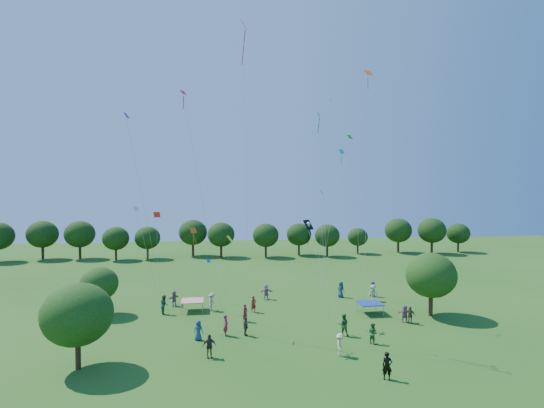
# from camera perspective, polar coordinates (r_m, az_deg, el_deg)

# --- Properties ---
(near_tree_west) EXTENTS (4.72, 4.72, 5.88)m
(near_tree_west) POSITION_cam_1_polar(r_m,az_deg,el_deg) (32.51, -24.70, -13.33)
(near_tree_west) COLOR #422B19
(near_tree_west) RESTS_ON ground
(near_tree_north) EXTENTS (3.61, 3.61, 4.69)m
(near_tree_north) POSITION_cam_1_polar(r_m,az_deg,el_deg) (45.13, -22.22, -9.89)
(near_tree_north) COLOR #422B19
(near_tree_north) RESTS_ON ground
(near_tree_east) EXTENTS (4.78, 4.78, 6.11)m
(near_tree_east) POSITION_cam_1_polar(r_m,az_deg,el_deg) (44.13, 20.60, -8.96)
(near_tree_east) COLOR #422B19
(near_tree_east) RESTS_ON ground
(treeline) EXTENTS (88.01, 8.77, 6.77)m
(treeline) POSITION_cam_1_polar(r_m,az_deg,el_deg) (77.30, -5.38, -4.07)
(treeline) COLOR #422B19
(treeline) RESTS_ON ground
(tent_red_stripe) EXTENTS (2.20, 2.20, 1.10)m
(tent_red_stripe) POSITION_cam_1_polar(r_m,az_deg,el_deg) (44.38, -10.65, -12.67)
(tent_red_stripe) COLOR red
(tent_red_stripe) RESTS_ON ground
(tent_blue) EXTENTS (2.20, 2.20, 1.10)m
(tent_blue) POSITION_cam_1_polar(r_m,az_deg,el_deg) (43.83, 13.02, -12.87)
(tent_blue) COLOR #173196
(tent_blue) RESTS_ON ground
(man_in_black) EXTENTS (0.74, 0.57, 1.77)m
(man_in_black) POSITION_cam_1_polar(r_m,az_deg,el_deg) (30.05, 15.23, -20.28)
(man_in_black) COLOR black
(man_in_black) RESTS_ON ground
(crowd_person_0) EXTENTS (0.90, 1.00, 1.79)m
(crowd_person_0) POSITION_cam_1_polar(r_m,az_deg,el_deg) (49.53, 9.24, -11.28)
(crowd_person_0) COLOR navy
(crowd_person_0) RESTS_ON ground
(crowd_person_1) EXTENTS (0.70, 0.72, 1.64)m
(crowd_person_1) POSITION_cam_1_polar(r_m,az_deg,el_deg) (40.48, -3.63, -14.40)
(crowd_person_1) COLOR maroon
(crowd_person_1) RESTS_ON ground
(crowd_person_2) EXTENTS (0.80, 0.92, 1.65)m
(crowd_person_2) POSITION_cam_1_polar(r_m,az_deg,el_deg) (36.02, 13.37, -16.54)
(crowd_person_2) COLOR #2C632A
(crowd_person_2) RESTS_ON ground
(crowd_person_3) EXTENTS (0.88, 1.19, 1.67)m
(crowd_person_3) POSITION_cam_1_polar(r_m,az_deg,el_deg) (33.13, 9.15, -18.18)
(crowd_person_3) COLOR beige
(crowd_person_3) RESTS_ON ground
(crowd_person_4) EXTENTS (1.08, 0.65, 1.71)m
(crowd_person_4) POSITION_cam_1_polar(r_m,az_deg,el_deg) (32.75, -8.45, -18.37)
(crowd_person_4) COLOR #37312C
(crowd_person_4) RESTS_ON ground
(crowd_person_5) EXTENTS (1.55, 0.62, 1.63)m
(crowd_person_5) POSITION_cam_1_polar(r_m,az_deg,el_deg) (48.12, -0.79, -11.74)
(crowd_person_5) COLOR #99598D
(crowd_person_5) RESTS_ON ground
(crowd_person_6) EXTENTS (0.90, 0.69, 1.62)m
(crowd_person_6) POSITION_cam_1_polar(r_m,az_deg,el_deg) (36.31, -9.87, -16.39)
(crowd_person_6) COLOR navy
(crowd_person_6) RESTS_ON ground
(crowd_person_7) EXTENTS (0.45, 0.68, 1.77)m
(crowd_person_7) POSITION_cam_1_polar(r_m,az_deg,el_deg) (36.99, -6.22, -15.90)
(crowd_person_7) COLOR maroon
(crowd_person_7) RESTS_ON ground
(crowd_person_8) EXTENTS (0.79, 1.05, 1.89)m
(crowd_person_8) POSITION_cam_1_polar(r_m,az_deg,el_deg) (43.97, -14.29, -12.96)
(crowd_person_8) COLOR #235336
(crowd_person_8) RESTS_ON ground
(crowd_person_9) EXTENTS (0.86, 1.27, 1.78)m
(crowd_person_9) POSITION_cam_1_polar(r_m,az_deg,el_deg) (44.23, -8.11, -12.90)
(crowd_person_9) COLOR #AEA08B
(crowd_person_9) RESTS_ON ground
(crowd_person_10) EXTENTS (0.98, 0.93, 1.58)m
(crowd_person_10) POSITION_cam_1_polar(r_m,az_deg,el_deg) (41.79, 18.10, -14.01)
(crowd_person_10) COLOR #3D3731
(crowd_person_10) RESTS_ON ground
(crowd_person_11) EXTENTS (1.41, 1.45, 1.60)m
(crowd_person_11) POSITION_cam_1_polar(r_m,az_deg,el_deg) (46.65, -13.05, -12.26)
(crowd_person_11) COLOR #89507E
(crowd_person_11) RESTS_ON ground
(crowd_person_12) EXTENTS (0.59, 0.91, 1.70)m
(crowd_person_12) POSITION_cam_1_polar(r_m,az_deg,el_deg) (50.60, 13.39, -11.07)
(crowd_person_12) COLOR navy
(crowd_person_12) RESTS_ON ground
(crowd_person_13) EXTENTS (0.73, 0.64, 1.65)m
(crowd_person_13) POSITION_cam_1_polar(r_m,az_deg,el_deg) (43.33, -2.50, -13.29)
(crowd_person_13) COLOR maroon
(crowd_person_13) RESTS_ON ground
(crowd_person_14) EXTENTS (0.98, 0.67, 1.82)m
(crowd_person_14) POSITION_cam_1_polar(r_m,az_deg,el_deg) (37.31, 9.59, -15.72)
(crowd_person_14) COLOR #265323
(crowd_person_14) RESTS_ON ground
(crowd_person_15) EXTENTS (1.27, 0.82, 1.80)m
(crowd_person_15) POSITION_cam_1_polar(r_m,az_deg,el_deg) (48.64, 13.44, -11.54)
(crowd_person_15) COLOR #C3AC9C
(crowd_person_15) RESTS_ON ground
(crowd_person_16) EXTENTS (0.67, 1.01, 1.58)m
(crowd_person_16) POSITION_cam_1_polar(r_m,az_deg,el_deg) (36.86, -3.55, -16.11)
(crowd_person_16) COLOR #3D3831
(crowd_person_16) RESTS_ON ground
(crowd_person_17) EXTENTS (1.58, 1.02, 1.60)m
(crowd_person_17) POSITION_cam_1_polar(r_m,az_deg,el_deg) (42.09, 17.41, -13.88)
(crowd_person_17) COLOR #9F5C83
(crowd_person_17) RESTS_ON ground
(pirate_kite) EXTENTS (2.33, 4.59, 8.15)m
(pirate_kite) POSITION_cam_1_polar(r_m,az_deg,el_deg) (38.70, 4.99, -3.01)
(pirate_kite) COLOR black
(red_high_kite) EXTENTS (0.64, 4.08, 25.78)m
(red_high_kite) POSITION_cam_1_polar(r_m,az_deg,el_deg) (38.53, -3.73, 16.77)
(red_high_kite) COLOR red
(small_kite_0) EXTENTS (3.79, 2.50, 19.82)m
(small_kite_0) POSITION_cam_1_polar(r_m,az_deg,el_deg) (38.69, -10.68, 8.00)
(small_kite_0) COLOR red
(small_kite_1) EXTENTS (2.17, 2.96, 6.67)m
(small_kite_1) POSITION_cam_1_polar(r_m,az_deg,el_deg) (47.85, -10.38, -4.30)
(small_kite_1) COLOR #D8560B
(small_kite_2) EXTENTS (0.85, 1.53, 6.98)m
(small_kite_2) POSITION_cam_1_polar(r_m,az_deg,el_deg) (36.57, -5.77, -5.67)
(small_kite_2) COLOR #B6D212
(small_kite_3) EXTENTS (0.87, 1.32, 17.06)m
(small_kite_3) POSITION_cam_1_polar(r_m,az_deg,el_deg) (33.95, 6.72, 3.91)
(small_kite_3) COLOR #177E39
(small_kite_4) EXTENTS (2.26, 1.18, 3.95)m
(small_kite_4) POSITION_cam_1_polar(r_m,az_deg,el_deg) (43.71, -8.91, -8.23)
(small_kite_4) COLOR blue
(small_kite_5) EXTENTS (2.13, 7.25, 17.44)m
(small_kite_5) POSITION_cam_1_polar(r_m,az_deg,el_deg) (39.84, -17.75, 4.64)
(small_kite_5) COLOR #781A9E
(small_kite_6) EXTENTS (1.72, 4.40, 9.36)m
(small_kite_6) POSITION_cam_1_polar(r_m,az_deg,el_deg) (41.87, -17.21, -3.18)
(small_kite_6) COLOR silver
(small_kite_7) EXTENTS (3.72, 3.23, 15.81)m
(small_kite_7) POSITION_cam_1_polar(r_m,az_deg,el_deg) (51.75, 8.88, 3.95)
(small_kite_7) COLOR #0EBAD7
(small_kite_8) EXTENTS (0.83, 3.85, 8.46)m
(small_kite_8) POSITION_cam_1_polar(r_m,az_deg,el_deg) (47.61, -15.21, -2.54)
(small_kite_8) COLOR red
(small_kite_9) EXTENTS (0.89, 1.13, 20.65)m
(small_kite_9) POSITION_cam_1_polar(r_m,az_deg,el_deg) (35.77, 12.71, 10.61)
(small_kite_9) COLOR #FF530D
(small_kite_10) EXTENTS (2.42, 2.85, 21.91)m
(small_kite_10) POSITION_cam_1_polar(r_m,az_deg,el_deg) (51.42, 7.50, 8.27)
(small_kite_10) COLOR yellow
(small_kite_11) EXTENTS (1.81, 0.60, 16.19)m
(small_kite_11) POSITION_cam_1_polar(r_m,az_deg,el_deg) (41.71, 10.83, 3.72)
(small_kite_11) COLOR #207715
(small_kite_12) EXTENTS (0.27, 2.24, 10.89)m
(small_kite_12) POSITION_cam_1_polar(r_m,az_deg,el_deg) (34.71, 6.81, -3.33)
(small_kite_12) COLOR #137FC6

